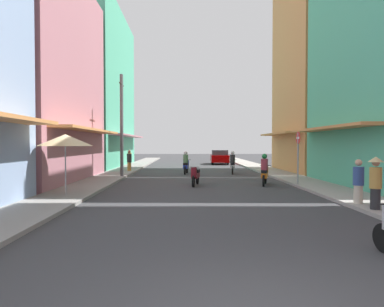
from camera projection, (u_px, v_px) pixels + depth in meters
name	position (u px, v px, depth m)	size (l,w,h in m)	color
ground_plane	(198.00, 175.00, 22.72)	(101.30, 101.30, 0.00)	#38383A
sidewalk_left	(115.00, 175.00, 22.62)	(2.03, 54.05, 0.12)	gray
sidewalk_right	(281.00, 174.00, 22.82)	(2.03, 54.05, 0.12)	#9E9991
building_left_mid	(25.00, 79.00, 18.65)	(7.05, 10.43, 11.17)	#B7727F
building_left_far	(90.00, 90.00, 31.19)	(7.05, 13.55, 13.81)	#4CB28C
building_right_far	(327.00, 63.00, 25.08)	(7.05, 8.08, 15.81)	#D88C4C
motorbike_maroon	(195.00, 176.00, 17.04)	(0.61, 1.79, 0.96)	black
motorbike_orange	(265.00, 171.00, 17.29)	(0.72, 1.75, 1.58)	black
motorbike_blue	(186.00, 164.00, 23.82)	(0.55, 1.81, 1.58)	black
motorbike_white	(232.00, 164.00, 23.94)	(0.55, 1.81, 1.58)	black
parked_car	(220.00, 157.00, 35.50)	(1.94, 4.17, 1.45)	#8C0000
pedestrian_far	(376.00, 181.00, 10.22)	(0.44, 0.44, 1.68)	#262628
pedestrian_crossing	(358.00, 183.00, 11.27)	(0.34, 0.34, 1.56)	beige
pedestrian_midway	(129.00, 161.00, 25.11)	(0.34, 0.34, 1.61)	#BF8C3F
pedestrian_foreground	(130.00, 159.00, 30.79)	(0.34, 0.34, 1.55)	#99333F
vendor_umbrella	(65.00, 140.00, 13.22)	(2.05, 2.05, 2.43)	#99999E
utility_pole	(122.00, 125.00, 20.99)	(0.20, 1.20, 6.27)	#4C4C4F
street_sign_no_entry	(298.00, 151.00, 16.63)	(0.07, 0.60, 2.65)	gray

